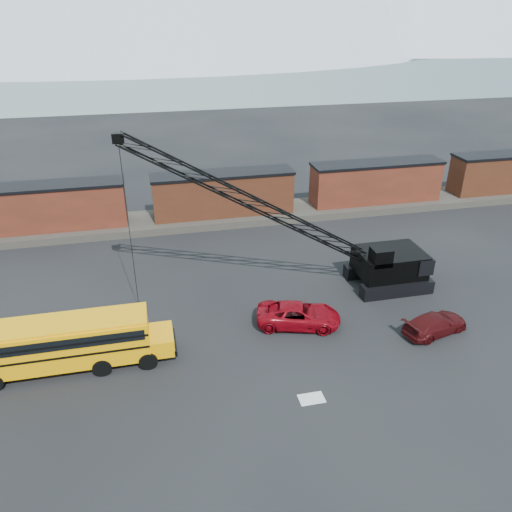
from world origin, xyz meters
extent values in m
plane|color=black|center=(0.00, 0.00, 0.00)|extent=(160.00, 160.00, 0.00)
cube|color=silver|center=(0.00, 340.00, 12.00)|extent=(800.00, 80.00, 24.00)
cube|color=#4A443D|center=(0.00, 22.00, 0.35)|extent=(120.00, 5.00, 0.70)
cube|color=#441E13|center=(-16.00, 22.00, 2.70)|extent=(13.50, 2.90, 4.00)
cube|color=black|center=(-16.00, 22.00, 4.75)|extent=(13.70, 3.10, 0.25)
cube|color=black|center=(-20.20, 22.00, 1.00)|extent=(2.20, 2.40, 0.60)
cube|color=black|center=(-11.80, 22.00, 1.00)|extent=(2.20, 2.40, 0.60)
cube|color=#492114|center=(0.00, 22.00, 2.70)|extent=(13.50, 2.90, 4.00)
cube|color=black|center=(0.00, 22.00, 4.75)|extent=(13.70, 3.10, 0.25)
cube|color=black|center=(-4.20, 22.00, 1.00)|extent=(2.20, 2.40, 0.60)
cube|color=black|center=(4.20, 22.00, 1.00)|extent=(2.20, 2.40, 0.60)
cube|color=#441E13|center=(16.00, 22.00, 2.70)|extent=(13.50, 2.90, 4.00)
cube|color=black|center=(16.00, 22.00, 4.75)|extent=(13.70, 3.10, 0.25)
cube|color=black|center=(11.80, 22.00, 1.00)|extent=(2.20, 2.40, 0.60)
cube|color=black|center=(20.20, 22.00, 1.00)|extent=(2.20, 2.40, 0.60)
cube|color=#492114|center=(32.00, 22.00, 2.70)|extent=(13.50, 2.90, 4.00)
cube|color=black|center=(27.80, 22.00, 1.00)|extent=(2.20, 2.40, 0.60)
cube|color=silver|center=(0.50, -4.00, 0.01)|extent=(1.40, 0.90, 0.02)
cube|color=#F49E05|center=(-12.85, 1.69, 1.80)|extent=(10.00, 2.50, 2.50)
cube|color=#F49E05|center=(-7.25, 1.69, 1.10)|extent=(1.60, 2.30, 1.10)
cube|color=#F49E05|center=(-12.85, 1.69, 3.10)|extent=(10.00, 2.30, 0.18)
cube|color=black|center=(-12.85, 0.43, 2.50)|extent=(9.60, 0.05, 0.65)
cube|color=black|center=(-12.85, 2.95, 2.50)|extent=(9.60, 0.05, 0.65)
cube|color=black|center=(-6.40, 1.69, 0.80)|extent=(0.15, 2.45, 0.35)
cylinder|color=black|center=(-16.45, 2.84, 0.55)|extent=(1.10, 0.35, 1.10)
cylinder|color=black|center=(-10.65, 0.54, 0.55)|extent=(1.10, 0.35, 1.10)
cylinder|color=black|center=(-10.65, 2.84, 0.55)|extent=(1.10, 0.35, 1.10)
cylinder|color=black|center=(-8.05, 0.54, 0.55)|extent=(1.10, 0.35, 1.10)
cylinder|color=black|center=(-8.05, 2.84, 0.55)|extent=(1.10, 0.35, 1.10)
imported|color=maroon|center=(1.86, 2.90, 0.77)|extent=(6.04, 4.00, 1.54)
imported|color=#3E0B0D|center=(10.27, 0.11, 0.67)|extent=(4.96, 3.00, 1.34)
cube|color=black|center=(10.06, 5.01, 0.50)|extent=(5.50, 1.00, 1.00)
cube|color=black|center=(10.06, 8.21, 0.50)|extent=(5.50, 1.00, 1.00)
cube|color=black|center=(10.06, 6.61, 1.90)|extent=(4.80, 3.60, 1.80)
cube|color=black|center=(12.06, 6.61, 2.10)|extent=(1.20, 3.80, 1.20)
cube|color=black|center=(8.66, 5.41, 3.10)|extent=(1.40, 1.20, 1.30)
cube|color=black|center=(8.66, 4.86, 3.10)|extent=(1.20, 0.06, 0.90)
cube|color=black|center=(-8.50, 7.08, 12.10)|extent=(0.70, 0.50, 0.60)
cylinder|color=black|center=(-8.50, 7.08, 6.05)|extent=(0.04, 0.04, 11.80)
cube|color=black|center=(-8.50, 7.08, 0.35)|extent=(0.25, 0.25, 0.50)
camera|label=1|loc=(-7.02, -23.52, 19.18)|focal=35.00mm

